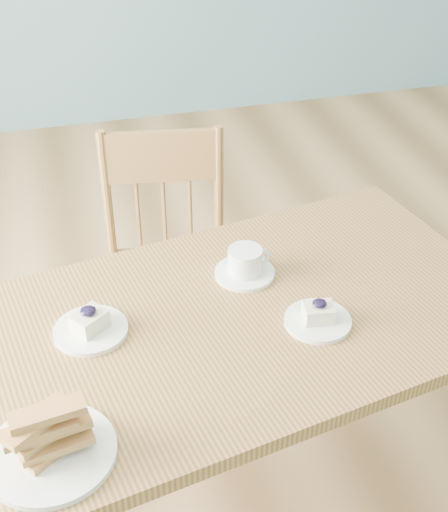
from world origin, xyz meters
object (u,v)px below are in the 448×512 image
at_px(cheesecake_plate_near, 318,317).
at_px(coffee_cup, 245,264).
at_px(cheesecake_plate_far, 90,326).
at_px(biscotti_plate, 48,440).
at_px(dining_table, 241,335).
at_px(dining_chair, 167,267).

height_order(cheesecake_plate_near, coffee_cup, coffee_cup).
xyz_separation_m(cheesecake_plate_far, coffee_cup, (0.40, 0.12, 0.01)).
bearing_deg(cheesecake_plate_far, biscotti_plate, -108.27).
relative_size(dining_table, biscotti_plate, 5.66).
height_order(cheesecake_plate_near, biscotti_plate, biscotti_plate).
distance_m(dining_table, cheesecake_plate_near, 0.20).
bearing_deg(coffee_cup, cheesecake_plate_far, -168.43).
relative_size(dining_table, cheesecake_plate_far, 8.25).
bearing_deg(dining_table, dining_chair, 87.04).
bearing_deg(dining_table, cheesecake_plate_far, 165.57).
xyz_separation_m(dining_chair, cheesecake_plate_near, (0.24, -0.65, 0.27)).
height_order(dining_table, biscotti_plate, biscotti_plate).
xyz_separation_m(dining_table, biscotti_plate, (-0.46, -0.31, 0.11)).
bearing_deg(dining_table, biscotti_plate, -156.74).
distance_m(cheesecake_plate_near, coffee_cup, 0.25).
bearing_deg(cheesecake_plate_far, cheesecake_plate_near, -11.19).
bearing_deg(cheesecake_plate_near, coffee_cup, 116.10).
bearing_deg(cheesecake_plate_near, dining_chair, 110.11).
distance_m(cheesecake_plate_near, cheesecake_plate_far, 0.52).
distance_m(coffee_cup, biscotti_plate, 0.68).
bearing_deg(cheesecake_plate_near, biscotti_plate, -159.57).
height_order(dining_chair, coffee_cup, dining_chair).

